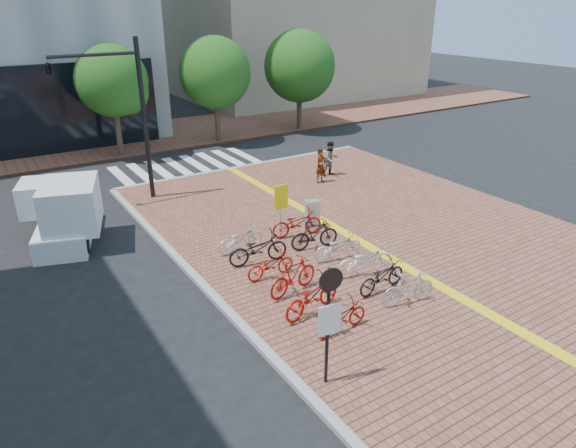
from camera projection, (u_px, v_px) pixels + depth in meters
ground at (343, 278)px, 16.32m from camera, size 120.00×120.00×0.00m
sidewalk at (545, 323)px, 13.91m from camera, size 14.00×34.00×0.15m
tactile_strip at (523, 333)px, 13.38m from camera, size 0.40×34.00×0.01m
kerb_west at (341, 430)px, 10.45m from camera, size 0.25×34.00×0.15m
kerb_north at (247, 166)px, 27.03m from camera, size 14.00×0.25×0.15m
far_sidewalk at (137, 138)px, 32.49m from camera, size 70.00×8.00×0.15m
crosswalk at (188, 166)px, 27.36m from camera, size 7.50×4.00×0.01m
street_trees at (231, 73)px, 30.63m from camera, size 16.20×4.60×6.35m
bike_0 at (341, 317)px, 13.30m from camera, size 1.66×0.66×0.85m
bike_1 at (312, 296)px, 14.06m from camera, size 2.10×1.09×1.05m
bike_2 at (293, 276)px, 15.03m from camera, size 1.89×0.87×1.10m
bike_3 at (270, 265)px, 15.93m from camera, size 1.63×0.58×0.86m
bike_4 at (258, 249)px, 16.74m from camera, size 2.10×0.99×1.06m
bike_5 at (240, 238)px, 17.61m from camera, size 1.78×0.73×0.92m
bike_6 at (408, 288)px, 14.49m from camera, size 1.76×0.79×1.02m
bike_7 at (382, 276)px, 15.17m from camera, size 1.85×0.78×0.95m
bike_8 at (365, 260)px, 16.06m from camera, size 2.01×1.02×1.01m
bike_9 at (338, 247)px, 17.03m from camera, size 1.82×0.83×0.92m
bike_10 at (315, 234)px, 17.74m from camera, size 1.83×0.81×1.06m
bike_11 at (297, 223)px, 18.71m from camera, size 2.01×1.02×1.01m
pedestrian_a at (321, 166)px, 24.13m from camera, size 0.67×0.51×1.62m
pedestrian_b at (331, 159)px, 25.08m from camera, size 0.84×0.66×1.70m
utility_box at (312, 214)px, 19.36m from camera, size 0.60×0.51×1.10m
yellow_sign at (281, 202)px, 18.17m from camera, size 0.55×0.13×2.04m
notice_sign at (329, 313)px, 10.91m from camera, size 0.55×0.16×2.96m
traffic_light_pole at (102, 94)px, 20.06m from camera, size 3.59×1.38×6.68m
box_truck at (63, 212)px, 18.48m from camera, size 2.89×4.40×2.35m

